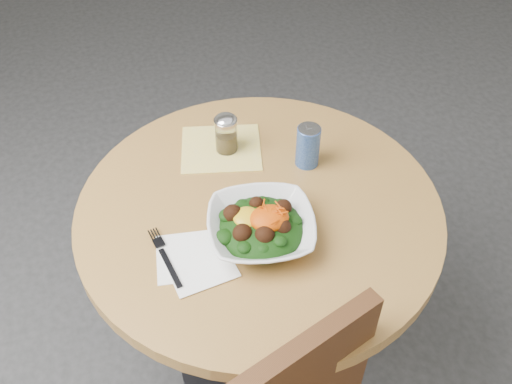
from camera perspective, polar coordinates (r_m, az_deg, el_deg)
ground at (r=2.01m, az=0.23°, el=-16.28°), size 6.00×6.00×0.00m
table at (r=1.55m, az=0.29°, el=-6.35°), size 0.90×0.90×0.75m
cloth_napkin at (r=1.55m, az=-3.51°, el=4.39°), size 0.25×0.24×0.00m
paper_napkins at (r=1.29m, az=-6.24°, el=-6.76°), size 0.18×0.19×0.00m
salad_bowl at (r=1.30m, az=0.52°, el=-3.53°), size 0.29×0.29×0.09m
fork at (r=1.30m, az=-9.17°, el=-6.24°), size 0.05×0.18×0.00m
spice_shaker at (r=1.52m, az=-3.00°, el=5.85°), size 0.06×0.06×0.11m
beverage_can at (r=1.48m, az=5.21°, el=4.61°), size 0.06×0.06×0.12m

